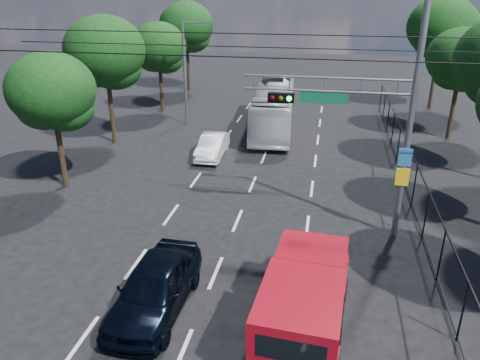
% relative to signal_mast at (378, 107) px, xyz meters
% --- Properties ---
extents(ground, '(120.00, 120.00, 0.00)m').
position_rel_signal_mast_xyz_m(ground, '(-5.28, -7.99, -5.24)').
color(ground, black).
rests_on(ground, ground).
extents(lane_markings, '(6.12, 38.00, 0.01)m').
position_rel_signal_mast_xyz_m(lane_markings, '(-5.28, 6.01, -5.24)').
color(lane_markings, beige).
rests_on(lane_markings, ground).
extents(signal_mast, '(6.43, 0.39, 9.50)m').
position_rel_signal_mast_xyz_m(signal_mast, '(0.00, 0.00, 0.00)').
color(signal_mast, slate).
rests_on(signal_mast, ground).
extents(streetlight_left, '(2.09, 0.22, 7.08)m').
position_rel_signal_mast_xyz_m(streetlight_left, '(-11.62, 14.01, -1.30)').
color(streetlight_left, slate).
rests_on(streetlight_left, ground).
extents(utility_wires, '(22.00, 5.04, 0.74)m').
position_rel_signal_mast_xyz_m(utility_wires, '(-5.28, 0.84, 1.99)').
color(utility_wires, black).
rests_on(utility_wires, ground).
extents(fence_right, '(0.06, 34.03, 2.00)m').
position_rel_signal_mast_xyz_m(fence_right, '(2.32, 4.18, -4.21)').
color(fence_right, black).
rests_on(fence_right, ground).
extents(tree_right_d, '(4.32, 4.32, 7.02)m').
position_rel_signal_mast_xyz_m(tree_right_d, '(6.13, 14.03, -0.39)').
color(tree_right_d, black).
rests_on(tree_right_d, ground).
extents(tree_right_e, '(5.28, 5.28, 8.58)m').
position_rel_signal_mast_xyz_m(tree_right_e, '(6.33, 22.03, 0.69)').
color(tree_right_e, black).
rests_on(tree_right_e, ground).
extents(tree_left_b, '(4.08, 4.08, 6.63)m').
position_rel_signal_mast_xyz_m(tree_left_b, '(-14.47, 2.03, -0.66)').
color(tree_left_b, black).
rests_on(tree_left_b, ground).
extents(tree_left_c, '(4.80, 4.80, 7.80)m').
position_rel_signal_mast_xyz_m(tree_left_c, '(-15.07, 9.03, 0.15)').
color(tree_left_c, black).
rests_on(tree_left_c, ground).
extents(tree_left_d, '(4.20, 4.20, 6.83)m').
position_rel_signal_mast_xyz_m(tree_left_d, '(-14.67, 17.03, -0.52)').
color(tree_left_d, black).
rests_on(tree_left_d, ground).
extents(tree_left_e, '(4.92, 4.92, 7.99)m').
position_rel_signal_mast_xyz_m(tree_left_e, '(-14.87, 25.03, 0.29)').
color(tree_left_e, black).
rests_on(tree_left_e, ground).
extents(red_pickup, '(2.60, 6.13, 2.23)m').
position_rel_signal_mast_xyz_m(red_pickup, '(-2.05, -6.50, -4.05)').
color(red_pickup, black).
rests_on(red_pickup, ground).
extents(navy_hatchback, '(2.03, 4.84, 1.64)m').
position_rel_signal_mast_xyz_m(navy_hatchback, '(-6.65, -6.27, -4.42)').
color(navy_hatchback, black).
rests_on(navy_hatchback, ground).
extents(white_bus, '(3.30, 10.99, 3.02)m').
position_rel_signal_mast_xyz_m(white_bus, '(-5.47, 13.81, -3.73)').
color(white_bus, silver).
rests_on(white_bus, ground).
extents(white_van, '(1.43, 3.92, 1.28)m').
position_rel_signal_mast_xyz_m(white_van, '(-8.28, 7.64, -4.60)').
color(white_van, white).
rests_on(white_van, ground).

